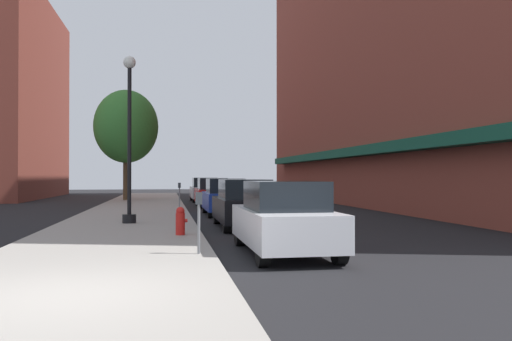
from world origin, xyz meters
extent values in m
plane|color=black|center=(4.00, 18.00, 0.00)|extent=(90.00, 90.00, 0.00)
cube|color=gray|center=(0.00, 19.00, 0.06)|extent=(4.80, 50.00, 0.12)
cube|color=#144C38|center=(11.65, 22.00, 3.10)|extent=(0.90, 34.00, 0.50)
cube|color=brown|center=(-11.00, 37.00, 7.96)|extent=(6.00, 18.00, 15.93)
cylinder|color=black|center=(0.09, 11.29, 0.27)|extent=(0.48, 0.48, 0.30)
cylinder|color=black|center=(0.09, 11.29, 3.02)|extent=(0.14, 0.14, 5.20)
sphere|color=silver|center=(0.09, 11.29, 5.80)|extent=(0.44, 0.44, 0.44)
cylinder|color=red|center=(1.76, 7.22, 0.43)|extent=(0.26, 0.26, 0.62)
sphere|color=red|center=(1.76, 7.22, 0.79)|extent=(0.24, 0.24, 0.24)
cylinder|color=red|center=(1.90, 7.22, 0.52)|extent=(0.12, 0.10, 0.10)
cylinder|color=slate|center=(2.05, 19.39, 0.65)|extent=(0.06, 0.06, 1.05)
cube|color=#33383D|center=(2.05, 19.39, 1.30)|extent=(0.14, 0.09, 0.26)
cylinder|color=slate|center=(2.05, 3.56, 0.65)|extent=(0.06, 0.06, 1.05)
cube|color=#33383D|center=(2.05, 3.56, 1.30)|extent=(0.14, 0.09, 0.26)
cylinder|color=#4C3823|center=(-1.35, 29.53, 1.84)|extent=(0.40, 0.40, 3.44)
ellipsoid|color=#387F33|center=(-1.35, 29.53, 5.21)|extent=(4.40, 4.40, 5.06)
cylinder|color=black|center=(3.22, 5.60, 0.32)|extent=(0.22, 0.64, 0.64)
cylinder|color=black|center=(4.78, 5.60, 0.32)|extent=(0.22, 0.64, 0.64)
cylinder|color=black|center=(3.22, 2.40, 0.32)|extent=(0.22, 0.64, 0.64)
cylinder|color=black|center=(4.78, 2.40, 0.32)|extent=(0.22, 0.64, 0.64)
cube|color=silver|center=(4.00, 4.00, 0.64)|extent=(1.80, 4.30, 0.76)
cube|color=black|center=(4.00, 3.85, 1.34)|extent=(1.56, 2.20, 0.64)
cylinder|color=black|center=(3.22, 11.74, 0.32)|extent=(0.22, 0.64, 0.64)
cylinder|color=black|center=(4.78, 11.74, 0.32)|extent=(0.22, 0.64, 0.64)
cylinder|color=black|center=(3.22, 8.54, 0.32)|extent=(0.22, 0.64, 0.64)
cylinder|color=black|center=(4.78, 8.54, 0.32)|extent=(0.22, 0.64, 0.64)
cube|color=black|center=(4.00, 10.14, 0.64)|extent=(1.80, 4.30, 0.76)
cube|color=black|center=(4.00, 9.99, 1.34)|extent=(1.56, 2.20, 0.64)
cylinder|color=black|center=(3.22, 17.60, 0.32)|extent=(0.22, 0.64, 0.64)
cylinder|color=black|center=(4.78, 17.60, 0.32)|extent=(0.22, 0.64, 0.64)
cylinder|color=black|center=(3.22, 14.40, 0.32)|extent=(0.22, 0.64, 0.64)
cylinder|color=black|center=(4.78, 14.40, 0.32)|extent=(0.22, 0.64, 0.64)
cube|color=#1E389E|center=(4.00, 16.00, 0.64)|extent=(1.80, 4.30, 0.76)
cube|color=black|center=(4.00, 15.85, 1.34)|extent=(1.56, 2.20, 0.64)
cylinder|color=black|center=(3.22, 24.08, 0.32)|extent=(0.22, 0.64, 0.64)
cylinder|color=black|center=(4.78, 24.08, 0.32)|extent=(0.22, 0.64, 0.64)
cylinder|color=black|center=(3.22, 20.88, 0.32)|extent=(0.22, 0.64, 0.64)
cylinder|color=black|center=(4.78, 20.88, 0.32)|extent=(0.22, 0.64, 0.64)
cube|color=red|center=(4.00, 22.48, 0.64)|extent=(1.80, 4.30, 0.76)
cube|color=black|center=(4.00, 22.33, 1.34)|extent=(1.56, 2.20, 0.64)
cylinder|color=black|center=(3.22, 30.35, 0.32)|extent=(0.22, 0.64, 0.64)
cylinder|color=black|center=(4.78, 30.35, 0.32)|extent=(0.22, 0.64, 0.64)
cylinder|color=black|center=(3.22, 27.15, 0.32)|extent=(0.22, 0.64, 0.64)
cylinder|color=black|center=(4.78, 27.15, 0.32)|extent=(0.22, 0.64, 0.64)
cube|color=#B2B2BA|center=(4.00, 28.75, 0.64)|extent=(1.80, 4.30, 0.76)
cube|color=black|center=(4.00, 28.60, 1.34)|extent=(1.56, 2.20, 0.64)
camera|label=1|loc=(1.35, -7.60, 1.78)|focal=36.62mm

